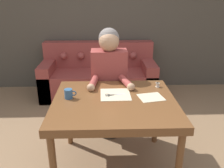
{
  "coord_description": "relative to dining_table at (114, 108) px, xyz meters",
  "views": [
    {
      "loc": [
        0.01,
        -1.97,
        1.69
      ],
      "look_at": [
        0.08,
        0.15,
        0.86
      ],
      "focal_mm": 38.0,
      "sensor_mm": 36.0,
      "label": 1
    }
  ],
  "objects": [
    {
      "name": "scissors",
      "position": [
        -0.02,
        0.1,
        0.08
      ],
      "size": [
        0.2,
        0.08,
        0.01
      ],
      "color": "silver",
      "rests_on": "dining_table"
    },
    {
      "name": "dining_table",
      "position": [
        0.0,
        0.0,
        0.0
      ],
      "size": [
        1.13,
        1.0,
        0.76
      ],
      "color": "brown",
      "rests_on": "ground_plane"
    },
    {
      "name": "wall_back",
      "position": [
        -0.1,
        2.3,
        0.61
      ],
      "size": [
        8.0,
        0.06,
        2.6
      ],
      "color": "#474238",
      "rests_on": "ground_plane"
    },
    {
      "name": "person",
      "position": [
        -0.04,
        0.62,
        0.01
      ],
      "size": [
        0.48,
        0.59,
        1.33
      ],
      "color": "#33281E",
      "rests_on": "ground_plane"
    },
    {
      "name": "couch",
      "position": [
        -0.19,
        1.91,
        -0.37
      ],
      "size": [
        1.9,
        0.79,
        0.88
      ],
      "color": "brown",
      "rests_on": "ground_plane"
    },
    {
      "name": "pattern_paper_main",
      "position": [
        0.01,
        0.12,
        0.08
      ],
      "size": [
        0.29,
        0.3,
        0.0
      ],
      "color": "beige",
      "rests_on": "dining_table"
    },
    {
      "name": "thread_spool",
      "position": [
        0.46,
        0.31,
        0.1
      ],
      "size": [
        0.04,
        0.04,
        0.05
      ],
      "color": "beige",
      "rests_on": "dining_table"
    },
    {
      "name": "ground_plane",
      "position": [
        -0.1,
        0.0,
        -0.69
      ],
      "size": [
        16.0,
        16.0,
        0.0
      ],
      "primitive_type": "plane",
      "color": "#846647"
    },
    {
      "name": "pattern_paper_offcut",
      "position": [
        0.35,
        0.04,
        0.08
      ],
      "size": [
        0.26,
        0.24,
        0.0
      ],
      "color": "beige",
      "rests_on": "dining_table"
    },
    {
      "name": "mug",
      "position": [
        -0.42,
        0.05,
        0.12
      ],
      "size": [
        0.11,
        0.08,
        0.09
      ],
      "color": "#335B84",
      "rests_on": "dining_table"
    }
  ]
}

